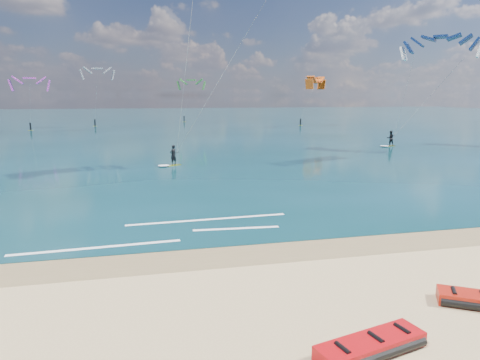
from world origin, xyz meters
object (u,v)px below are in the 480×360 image
Objects in this scene: packed_kite_mid at (477,306)px; kitesurfer_main at (205,53)px; packed_kite_left at (370,353)px; kitesurfer_far at (417,84)px.

kitesurfer_main is (-4.61, 26.37, 9.75)m from packed_kite_mid.
packed_kite_left is 45.90m from kitesurfer_far.
kitesurfer_main is 1.31× the size of kitesurfer_far.
kitesurfer_main reaches higher than packed_kite_mid.
packed_kite_left is 0.22× the size of kitesurfer_far.
kitesurfer_far is at bearing -12.36° from kitesurfer_main.
kitesurfer_main is 27.94m from kitesurfer_far.
kitesurfer_main is (-0.16, 27.87, 9.75)m from packed_kite_left.
kitesurfer_main reaches higher than kitesurfer_far.
kitesurfer_far is at bearing 89.50° from packed_kite_mid.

